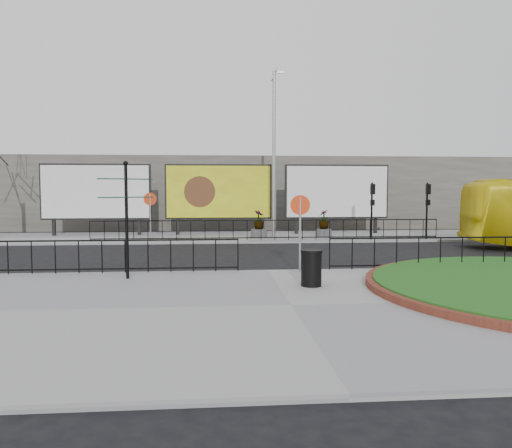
{
  "coord_description": "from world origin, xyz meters",
  "views": [
    {
      "loc": [
        -1.74,
        -16.22,
        2.79
      ],
      "look_at": [
        -0.34,
        0.6,
        1.6
      ],
      "focal_mm": 35.0,
      "sensor_mm": 36.0,
      "label": 1
    }
  ],
  "objects": [
    {
      "name": "ground",
      "position": [
        0.0,
        0.0,
        0.0
      ],
      "size": [
        90.0,
        90.0,
        0.0
      ],
      "primitive_type": "plane",
      "color": "black",
      "rests_on": "ground"
    },
    {
      "name": "pavement_near",
      "position": [
        0.0,
        -5.0,
        0.06
      ],
      "size": [
        30.0,
        10.0,
        0.12
      ],
      "primitive_type": "cube",
      "color": "gray",
      "rests_on": "ground"
    },
    {
      "name": "pavement_far",
      "position": [
        0.0,
        12.0,
        0.06
      ],
      "size": [
        44.0,
        6.0,
        0.12
      ],
      "primitive_type": "cube",
      "color": "gray",
      "rests_on": "ground"
    },
    {
      "name": "railing_near_left",
      "position": [
        -6.0,
        -0.3,
        0.67
      ],
      "size": [
        10.0,
        0.1,
        1.1
      ],
      "primitive_type": null,
      "color": "black",
      "rests_on": "pavement_near"
    },
    {
      "name": "railing_near_right",
      "position": [
        6.5,
        -0.3,
        0.67
      ],
      "size": [
        9.0,
        0.1,
        1.1
      ],
      "primitive_type": null,
      "color": "black",
      "rests_on": "pavement_near"
    },
    {
      "name": "railing_far",
      "position": [
        1.0,
        9.3,
        0.67
      ],
      "size": [
        18.0,
        0.1,
        1.1
      ],
      "primitive_type": null,
      "color": "black",
      "rests_on": "pavement_far"
    },
    {
      "name": "speed_sign_far",
      "position": [
        -5.0,
        9.4,
        1.92
      ],
      "size": [
        0.64,
        0.07,
        2.47
      ],
      "color": "gray",
      "rests_on": "pavement_far"
    },
    {
      "name": "speed_sign_near",
      "position": [
        1.0,
        -0.4,
        1.92
      ],
      "size": [
        0.64,
        0.07,
        2.47
      ],
      "color": "gray",
      "rests_on": "pavement_near"
    },
    {
      "name": "billboard_left",
      "position": [
        -8.5,
        12.97,
        2.6
      ],
      "size": [
        6.2,
        0.31,
        4.1
      ],
      "color": "black",
      "rests_on": "pavement_far"
    },
    {
      "name": "billboard_mid",
      "position": [
        -1.5,
        12.97,
        2.6
      ],
      "size": [
        6.2,
        0.31,
        4.1
      ],
      "color": "black",
      "rests_on": "pavement_far"
    },
    {
      "name": "billboard_right",
      "position": [
        5.5,
        12.97,
        2.6
      ],
      "size": [
        6.2,
        0.31,
        4.1
      ],
      "color": "black",
      "rests_on": "pavement_far"
    },
    {
      "name": "lamp_post",
      "position": [
        1.51,
        11.0,
        4.83
      ],
      "size": [
        0.74,
        0.18,
        9.23
      ],
      "color": "gray",
      "rests_on": "pavement_far"
    },
    {
      "name": "signal_pole_a",
      "position": [
        6.5,
        9.34,
        2.1
      ],
      "size": [
        0.22,
        0.26,
        3.0
      ],
      "color": "black",
      "rests_on": "pavement_far"
    },
    {
      "name": "signal_pole_b",
      "position": [
        9.5,
        9.34,
        2.1
      ],
      "size": [
        0.22,
        0.26,
        3.0
      ],
      "color": "black",
      "rests_on": "pavement_far"
    },
    {
      "name": "building_backdrop",
      "position": [
        0.0,
        22.0,
        2.5
      ],
      "size": [
        40.0,
        10.0,
        5.0
      ],
      "primitive_type": "cube",
      "color": "slate",
      "rests_on": "ground"
    },
    {
      "name": "fingerpost_sign",
      "position": [
        -4.34,
        -1.24,
        2.23
      ],
      "size": [
        1.56,
        0.95,
        3.49
      ],
      "rotation": [
        0.0,
        0.0,
        0.4
      ],
      "color": "black",
      "rests_on": "pavement_near"
    },
    {
      "name": "litter_bin",
      "position": [
        0.9,
        -2.82,
        0.62
      ],
      "size": [
        0.6,
        0.6,
        1.0
      ],
      "color": "black",
      "rests_on": "pavement_near"
    },
    {
      "name": "planter_b",
      "position": [
        0.68,
        11.0,
        0.72
      ],
      "size": [
        0.88,
        0.88,
        1.5
      ],
      "color": "#4C4C4F",
      "rests_on": "pavement_far"
    },
    {
      "name": "planter_c",
      "position": [
        4.3,
        10.95,
        0.75
      ],
      "size": [
        0.86,
        0.86,
        1.52
      ],
      "color": "#4C4C4F",
      "rests_on": "pavement_far"
    }
  ]
}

